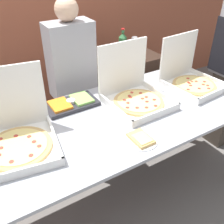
{
  "coord_description": "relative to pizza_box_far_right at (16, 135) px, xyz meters",
  "views": [
    {
      "loc": [
        -0.83,
        -1.35,
        1.99
      ],
      "look_at": [
        0.0,
        0.0,
        0.96
      ],
      "focal_mm": 42.0,
      "sensor_mm": 36.0,
      "label": 1
    }
  ],
  "objects": [
    {
      "name": "ground_plane",
      "position": [
        0.67,
        -0.05,
        -0.99
      ],
      "size": [
        16.0,
        16.0,
        0.0
      ],
      "primitive_type": "plane",
      "color": "slate"
    },
    {
      "name": "brick_wall_behind",
      "position": [
        0.67,
        1.65,
        0.41
      ],
      "size": [
        10.0,
        0.06,
        2.8
      ],
      "color": "#9E5138",
      "rests_on": "ground_plane"
    },
    {
      "name": "buffet_table",
      "position": [
        0.67,
        -0.05,
        -0.18
      ],
      "size": [
        2.32,
        0.96,
        0.91
      ],
      "color": "#A8AAB2",
      "rests_on": "ground_plane"
    },
    {
      "name": "pizza_box_far_right",
      "position": [
        0.0,
        0.0,
        0.0
      ],
      "size": [
        0.54,
        0.55,
        0.46
      ],
      "rotation": [
        0.0,
        0.0,
        -0.16
      ],
      "color": "white",
      "rests_on": "buffet_table"
    },
    {
      "name": "pizza_box_near_right",
      "position": [
        0.94,
        0.05,
        -0.0
      ],
      "size": [
        0.46,
        0.47,
        0.45
      ],
      "rotation": [
        0.0,
        0.0,
        0.01
      ],
      "color": "white",
      "rests_on": "buffet_table"
    },
    {
      "name": "pizza_box_far_left",
      "position": [
        1.52,
        0.02,
        -0.01
      ],
      "size": [
        0.46,
        0.48,
        0.43
      ],
      "rotation": [
        0.0,
        0.0,
        0.08
      ],
      "color": "white",
      "rests_on": "buffet_table"
    },
    {
      "name": "paper_plate_front_left",
      "position": [
        0.69,
        -0.37,
        -0.07
      ],
      "size": [
        0.22,
        0.22,
        0.03
      ],
      "color": "white",
      "rests_on": "buffet_table"
    },
    {
      "name": "veggie_tray",
      "position": [
        0.48,
        0.26,
        -0.06
      ],
      "size": [
        0.41,
        0.23,
        0.05
      ],
      "color": "#28282D",
      "rests_on": "buffet_table"
    },
    {
      "name": "sideboard_podium",
      "position": [
        1.38,
        0.83,
        -0.5
      ],
      "size": [
        0.64,
        0.59,
        0.97
      ],
      "color": "black",
      "rests_on": "ground_plane"
    },
    {
      "name": "soda_bottle",
      "position": [
        1.34,
        0.84,
        0.1
      ],
      "size": [
        0.09,
        0.09,
        0.28
      ],
      "color": "#2D6638",
      "rests_on": "sideboard_podium"
    },
    {
      "name": "soda_can_silver",
      "position": [
        1.58,
        0.95,
        0.04
      ],
      "size": [
        0.07,
        0.07,
        0.12
      ],
      "color": "silver",
      "rests_on": "sideboard_podium"
    },
    {
      "name": "soda_can_colored",
      "position": [
        1.3,
        0.72,
        0.04
      ],
      "size": [
        0.07,
        0.07,
        0.12
      ],
      "color": "gold",
      "rests_on": "sideboard_podium"
    },
    {
      "name": "person_guest_cap",
      "position": [
        0.67,
        0.64,
        -0.13
      ],
      "size": [
        0.4,
        0.22,
        1.64
      ],
      "rotation": [
        0.0,
        0.0,
        3.14
      ],
      "color": "#2D2D38",
      "rests_on": "ground_plane"
    }
  ]
}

